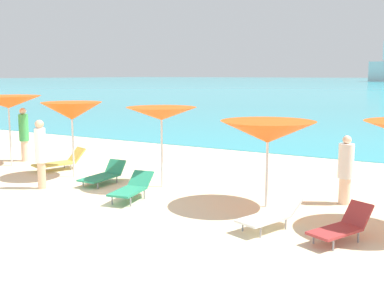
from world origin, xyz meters
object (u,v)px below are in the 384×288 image
(umbrella_3, at_px, (72,111))
(beachgoer_3, at_px, (41,152))
(lounge_chair_1, at_px, (132,188))
(lounge_chair_4, at_px, (61,161))
(lounge_chair_6, at_px, (104,175))
(beachgoer_0, at_px, (24,133))
(umbrella_2, at_px, (8,102))
(lounge_chair_3, at_px, (270,215))
(umbrella_4, at_px, (161,114))
(umbrella_5, at_px, (268,132))
(lounge_chair_2, at_px, (342,226))
(beachgoer_2, at_px, (346,168))

(umbrella_3, bearing_deg, beachgoer_3, -79.11)
(lounge_chair_1, xyz_separation_m, lounge_chair_4, (-4.31, 1.82, -0.03))
(lounge_chair_6, bearing_deg, beachgoer_0, 163.47)
(umbrella_2, xyz_separation_m, lounge_chair_3, (10.06, -1.85, -1.89))
(umbrella_4, bearing_deg, lounge_chair_1, -85.96)
(lounge_chair_1, relative_size, lounge_chair_4, 0.88)
(lounge_chair_4, xyz_separation_m, beachgoer_3, (1.46, -2.12, 0.75))
(umbrella_4, xyz_separation_m, umbrella_5, (3.24, -0.43, -0.26))
(umbrella_3, height_order, beachgoer_0, umbrella_3)
(umbrella_3, distance_m, lounge_chair_4, 2.18)
(umbrella_4, relative_size, lounge_chair_3, 1.41)
(lounge_chair_2, bearing_deg, lounge_chair_6, -166.90)
(beachgoer_0, bearing_deg, lounge_chair_4, 144.92)
(lounge_chair_2, relative_size, beachgoer_0, 0.76)
(umbrella_3, relative_size, lounge_chair_1, 1.46)
(beachgoer_2, bearing_deg, lounge_chair_6, 82.43)
(lounge_chair_2, bearing_deg, beachgoer_3, -156.23)
(umbrella_3, xyz_separation_m, beachgoer_2, (7.82, 1.05, -1.14))
(lounge_chair_6, relative_size, beachgoer_2, 0.91)
(umbrella_2, relative_size, beachgoer_0, 1.24)
(lounge_chair_3, distance_m, lounge_chair_6, 5.73)
(umbrella_3, bearing_deg, umbrella_4, 5.50)
(umbrella_4, relative_size, beachgoer_0, 1.16)
(lounge_chair_3, bearing_deg, umbrella_5, 133.81)
(umbrella_4, height_order, lounge_chair_4, umbrella_4)
(umbrella_5, distance_m, beachgoer_0, 9.84)
(umbrella_5, bearing_deg, lounge_chair_1, -160.98)
(lounge_chair_4, relative_size, lounge_chair_6, 1.17)
(umbrella_5, bearing_deg, lounge_chair_3, -66.06)
(umbrella_4, bearing_deg, beachgoer_2, 9.04)
(lounge_chair_3, bearing_deg, lounge_chair_6, -174.08)
(lounge_chair_3, distance_m, beachgoer_3, 6.67)
(lounge_chair_3, height_order, beachgoer_3, beachgoer_3)
(umbrella_2, relative_size, beachgoer_3, 1.26)
(umbrella_5, distance_m, beachgoer_2, 2.15)
(umbrella_3, xyz_separation_m, umbrella_4, (3.03, 0.29, 0.03))
(lounge_chair_1, xyz_separation_m, beachgoer_0, (-6.60, 2.32, 0.72))
(umbrella_4, relative_size, umbrella_5, 0.99)
(umbrella_5, xyz_separation_m, lounge_chair_3, (0.65, -1.46, -1.50))
(umbrella_4, bearing_deg, umbrella_5, -7.59)
(lounge_chair_1, xyz_separation_m, lounge_chair_6, (-1.77, 1.00, -0.05))
(lounge_chair_2, bearing_deg, lounge_chair_1, -159.97)
(beachgoer_3, bearing_deg, lounge_chair_2, -121.01)
(lounge_chair_1, relative_size, beachgoer_3, 0.83)
(umbrella_2, relative_size, lounge_chair_2, 1.64)
(lounge_chair_6, height_order, beachgoer_3, beachgoer_3)
(umbrella_2, height_order, lounge_chair_4, umbrella_2)
(lounge_chair_6, bearing_deg, umbrella_2, 172.85)
(umbrella_4, bearing_deg, umbrella_2, -179.60)
(umbrella_2, relative_size, umbrella_3, 1.05)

